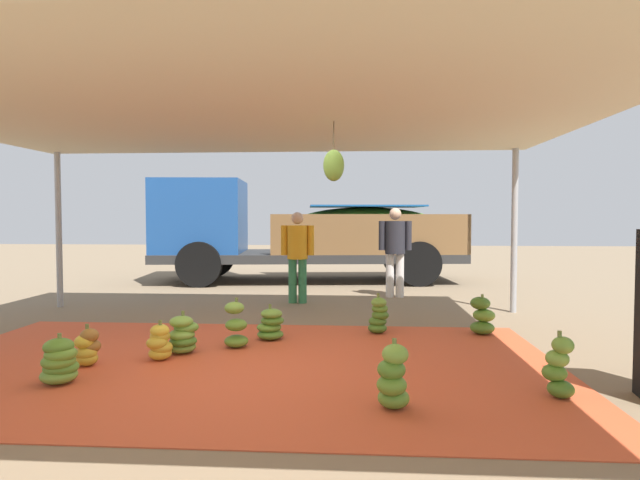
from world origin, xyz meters
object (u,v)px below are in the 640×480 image
object	(u,v)px
banana_bunch_9	(160,343)
banana_bunch_3	(482,317)
banana_bunch_7	(393,379)
worker_1	(395,245)
banana_bunch_5	(60,362)
banana_bunch_6	(87,348)
banana_bunch_0	(379,316)
banana_bunch_2	(236,327)
banana_bunch_4	(183,336)
cargo_truck_main	(297,231)
worker_0	(297,250)
banana_bunch_1	(271,325)
banana_bunch_8	(559,369)

from	to	relation	value
banana_bunch_9	banana_bunch_3	bearing A→B (deg)	22.01
banana_bunch_7	worker_1	distance (m)	6.06
banana_bunch_5	banana_bunch_6	size ratio (longest dim) A/B	1.07
banana_bunch_0	worker_1	bearing A→B (deg)	82.08
banana_bunch_0	banana_bunch_7	world-z (taller)	banana_bunch_7
banana_bunch_0	banana_bunch_3	size ratio (longest dim) A/B	1.02
banana_bunch_2	banana_bunch_4	distance (m)	0.62
banana_bunch_5	banana_bunch_7	distance (m)	3.06
banana_bunch_3	cargo_truck_main	size ratio (longest dim) A/B	0.07
banana_bunch_6	banana_bunch_7	xyz separation A→B (m)	(3.06, -1.04, 0.07)
banana_bunch_3	worker_1	bearing A→B (deg)	106.01
banana_bunch_2	worker_0	distance (m)	3.38
cargo_truck_main	worker_1	size ratio (longest dim) A/B	4.28
banana_bunch_0	banana_bunch_4	xyz separation A→B (m)	(-2.25, -1.19, -0.02)
banana_bunch_6	worker_1	bearing A→B (deg)	54.65
banana_bunch_5	worker_1	bearing A→B (deg)	57.89
banana_bunch_6	worker_0	distance (m)	4.55
banana_bunch_5	cargo_truck_main	distance (m)	8.10
worker_0	banana_bunch_3	bearing A→B (deg)	-41.13
banana_bunch_1	banana_bunch_8	world-z (taller)	banana_bunch_8
banana_bunch_2	banana_bunch_9	xyz separation A→B (m)	(-0.69, -0.59, -0.06)
worker_0	worker_1	xyz separation A→B (m)	(1.79, 0.81, 0.05)
banana_bunch_9	worker_0	xyz separation A→B (m)	(1.06, 3.88, 0.76)
banana_bunch_9	cargo_truck_main	world-z (taller)	cargo_truck_main
banana_bunch_6	worker_0	bearing A→B (deg)	67.39
banana_bunch_4	banana_bunch_5	world-z (taller)	banana_bunch_4
banana_bunch_2	banana_bunch_4	world-z (taller)	banana_bunch_2
banana_bunch_5	banana_bunch_7	xyz separation A→B (m)	(3.02, -0.46, 0.05)
banana_bunch_1	cargo_truck_main	bearing A→B (deg)	93.19
banana_bunch_1	banana_bunch_9	size ratio (longest dim) A/B	1.03
banana_bunch_1	banana_bunch_2	world-z (taller)	banana_bunch_2
banana_bunch_5	worker_1	world-z (taller)	worker_1
banana_bunch_7	worker_0	world-z (taller)	worker_0
banana_bunch_0	worker_0	world-z (taller)	worker_0
banana_bunch_0	worker_1	world-z (taller)	worker_1
banana_bunch_0	banana_bunch_9	xyz separation A→B (m)	(-2.40, -1.48, -0.04)
cargo_truck_main	banana_bunch_7	bearing A→B (deg)	-78.58
banana_bunch_0	banana_bunch_4	world-z (taller)	banana_bunch_0
banana_bunch_6	cargo_truck_main	xyz separation A→B (m)	(1.36, 7.35, 1.01)
banana_bunch_3	banana_bunch_9	size ratio (longest dim) A/B	1.20
banana_bunch_4	worker_1	size ratio (longest dim) A/B	0.28
banana_bunch_8	cargo_truck_main	distance (m)	8.63
worker_1	banana_bunch_8	bearing A→B (deg)	-80.04
banana_bunch_3	banana_bunch_5	xyz separation A→B (m)	(-4.38, -2.37, -0.02)
banana_bunch_4	banana_bunch_5	distance (m)	1.38
worker_0	banana_bunch_8	bearing A→B (deg)	-59.91
banana_bunch_7	worker_1	xyz separation A→B (m)	(0.45, 6.00, 0.74)
banana_bunch_7	cargo_truck_main	distance (m)	8.62
banana_bunch_5	banana_bunch_7	size ratio (longest dim) A/B	0.81
banana_bunch_2	banana_bunch_7	xyz separation A→B (m)	(1.70, -1.90, 0.00)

